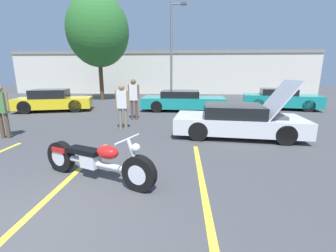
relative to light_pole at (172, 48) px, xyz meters
name	(u,v)px	position (x,y,z in m)	size (l,w,h in m)	color
ground_plane	(8,243)	(-1.37, -16.01, -4.03)	(80.00, 80.00, 0.00)	#474749
parking_stripe_middle	(63,184)	(-1.47, -14.46, -4.02)	(0.12, 4.93, 0.01)	yellow
parking_stripe_back	(203,188)	(1.21, -14.46, -4.02)	(0.12, 4.93, 0.01)	yellow
far_building	(163,72)	(-1.37, 7.61, -1.69)	(32.00, 4.20, 4.40)	beige
light_pole	(172,48)	(0.00, 0.00, 0.00)	(1.21, 0.28, 7.30)	slate
tree_background	(98,31)	(-5.71, -0.25, 1.25)	(4.69, 4.69, 7.98)	brown
motorcycle	(96,161)	(-0.89, -14.23, -3.63)	(2.52, 1.18, 0.97)	black
show_car_hood_open	(238,121)	(2.71, -10.71, -3.50)	(4.34, 2.29, 1.88)	silver
parked_car_right_row	(280,99)	(6.71, -4.30, -3.43)	(4.54, 2.79, 1.21)	teal
parked_car_mid_row	(183,101)	(0.84, -5.29, -3.47)	(4.71, 2.07, 1.14)	teal
parked_car_left_row	(53,101)	(-6.53, -5.95, -3.44)	(4.39, 2.77, 1.22)	yellow
spectator_near_motorcycle	(122,103)	(-1.42, -10.11, -3.02)	(0.52, 0.22, 1.70)	gray
spectator_by_show_car	(1,107)	(-5.00, -11.48, -2.99)	(0.52, 0.23, 1.74)	brown
spectator_midground	(134,96)	(-1.41, -8.15, -2.91)	(0.52, 0.24, 1.85)	brown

